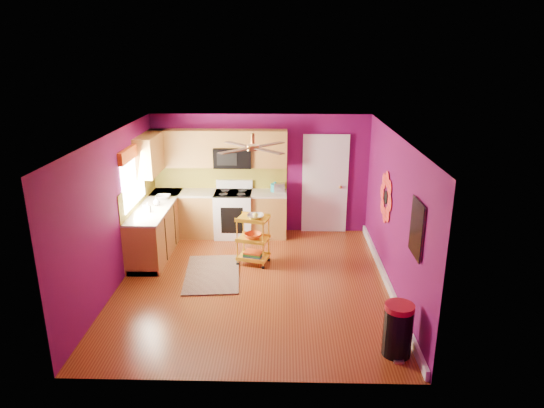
{
  "coord_description": "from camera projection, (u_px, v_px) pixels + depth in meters",
  "views": [
    {
      "loc": [
        0.5,
        -7.31,
        3.81
      ],
      "look_at": [
        0.3,
        0.4,
        1.28
      ],
      "focal_mm": 32.0,
      "sensor_mm": 36.0,
      "label": 1
    }
  ],
  "objects": [
    {
      "name": "soap_bottle_a",
      "position": [
        148.0,
        207.0,
        8.73
      ],
      "size": [
        0.08,
        0.08,
        0.18
      ],
      "primitive_type": "imported",
      "color": "#EA3F72",
      "rests_on": "lower_cabinets"
    },
    {
      "name": "right_wall_art",
      "position": [
        398.0,
        210.0,
        7.32
      ],
      "size": [
        0.04,
        2.74,
        1.04
      ],
      "color": "black",
      "rests_on": "ground"
    },
    {
      "name": "room_envelope",
      "position": [
        254.0,
        191.0,
        7.64
      ],
      "size": [
        4.54,
        5.04,
        2.52
      ],
      "color": "#600B4C",
      "rests_on": "ground"
    },
    {
      "name": "toaster",
      "position": [
        279.0,
        187.0,
        9.96
      ],
      "size": [
        0.22,
        0.15,
        0.18
      ],
      "primitive_type": "cube",
      "color": "beige",
      "rests_on": "lower_cabinets"
    },
    {
      "name": "soap_bottle_b",
      "position": [
        156.0,
        201.0,
        9.1
      ],
      "size": [
        0.13,
        0.13,
        0.16
      ],
      "primitive_type": "imported",
      "color": "white",
      "rests_on": "lower_cabinets"
    },
    {
      "name": "shag_rug",
      "position": [
        212.0,
        274.0,
        8.46
      ],
      "size": [
        1.06,
        1.59,
        0.02
      ],
      "primitive_type": "cube",
      "rotation": [
        0.0,
        0.0,
        0.09
      ],
      "color": "black",
      "rests_on": "ground"
    },
    {
      "name": "lower_cabinets",
      "position": [
        193.0,
        221.0,
        9.77
      ],
      "size": [
        2.81,
        2.31,
        0.94
      ],
      "color": "olive",
      "rests_on": "ground"
    },
    {
      "name": "ground",
      "position": [
        254.0,
        283.0,
        8.15
      ],
      "size": [
        5.0,
        5.0,
        0.0
      ],
      "primitive_type": "plane",
      "color": "#682A10",
      "rests_on": "ground"
    },
    {
      "name": "trash_can",
      "position": [
        398.0,
        330.0,
        6.18
      ],
      "size": [
        0.4,
        0.42,
        0.72
      ],
      "color": "black",
      "rests_on": "ground"
    },
    {
      "name": "rolling_cart",
      "position": [
        253.0,
        238.0,
        8.74
      ],
      "size": [
        0.63,
        0.53,
        0.99
      ],
      "color": "yellow",
      "rests_on": "ground"
    },
    {
      "name": "counter_dish",
      "position": [
        163.0,
        197.0,
        9.53
      ],
      "size": [
        0.28,
        0.28,
        0.07
      ],
      "primitive_type": "imported",
      "color": "white",
      "rests_on": "lower_cabinets"
    },
    {
      "name": "ceiling_fan",
      "position": [
        253.0,
        147.0,
        7.62
      ],
      "size": [
        1.01,
        1.01,
        0.26
      ],
      "color": "#BF8C3F",
      "rests_on": "ground"
    },
    {
      "name": "counter_cup",
      "position": [
        146.0,
        207.0,
        8.92
      ],
      "size": [
        0.11,
        0.11,
        0.09
      ],
      "primitive_type": "imported",
      "color": "white",
      "rests_on": "lower_cabinets"
    },
    {
      "name": "teal_kettle",
      "position": [
        275.0,
        187.0,
        9.98
      ],
      "size": [
        0.18,
        0.18,
        0.21
      ],
      "color": "teal",
      "rests_on": "lower_cabinets"
    },
    {
      "name": "electric_range",
      "position": [
        234.0,
        214.0,
        10.07
      ],
      "size": [
        0.76,
        0.66,
        1.13
      ],
      "color": "white",
      "rests_on": "ground"
    },
    {
      "name": "upper_cabinetry",
      "position": [
        197.0,
        151.0,
        9.68
      ],
      "size": [
        2.8,
        2.3,
        1.26
      ],
      "color": "olive",
      "rests_on": "ground"
    },
    {
      "name": "panel_door",
      "position": [
        325.0,
        185.0,
        10.14
      ],
      "size": [
        0.95,
        0.11,
        2.15
      ],
      "color": "white",
      "rests_on": "ground"
    },
    {
      "name": "left_window",
      "position": [
        133.0,
        167.0,
        8.66
      ],
      "size": [
        0.08,
        1.35,
        1.08
      ],
      "color": "white",
      "rests_on": "ground"
    }
  ]
}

